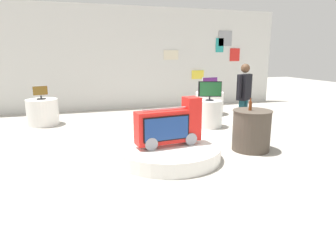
{
  "coord_description": "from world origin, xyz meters",
  "views": [
    {
      "loc": [
        -1.5,
        -5.31,
        1.86
      ],
      "look_at": [
        0.13,
        -0.13,
        0.61
      ],
      "focal_mm": 31.77,
      "sensor_mm": 36.0,
      "label": 1
    }
  ],
  "objects_px": {
    "novelty_firetruck_tv": "(170,127)",
    "display_pedestal_center_rear": "(209,114)",
    "display_pedestal_left_rear": "(43,112)",
    "shopper_browsing_near_truck": "(244,94)",
    "main_display_pedestal": "(168,152)",
    "tv_on_right_rear": "(210,84)",
    "bottle_on_side_table": "(250,105)",
    "tv_on_left_rear": "(41,92)",
    "display_pedestal_right_rear": "(209,103)",
    "tv_on_center_rear": "(210,90)",
    "side_table_round": "(251,130)"
  },
  "relations": [
    {
      "from": "novelty_firetruck_tv",
      "to": "display_pedestal_center_rear",
      "type": "distance_m",
      "value": 2.64
    },
    {
      "from": "display_pedestal_left_rear",
      "to": "shopper_browsing_near_truck",
      "type": "height_order",
      "value": "shopper_browsing_near_truck"
    },
    {
      "from": "main_display_pedestal",
      "to": "tv_on_right_rear",
      "type": "bearing_deg",
      "value": 55.02
    },
    {
      "from": "display_pedestal_center_rear",
      "to": "bottle_on_side_table",
      "type": "relative_size",
      "value": 2.95
    },
    {
      "from": "novelty_firetruck_tv",
      "to": "shopper_browsing_near_truck",
      "type": "relative_size",
      "value": 0.74
    },
    {
      "from": "tv_on_right_rear",
      "to": "main_display_pedestal",
      "type": "bearing_deg",
      "value": -124.98
    },
    {
      "from": "display_pedestal_center_rear",
      "to": "shopper_browsing_near_truck",
      "type": "bearing_deg",
      "value": -69.82
    },
    {
      "from": "novelty_firetruck_tv",
      "to": "bottle_on_side_table",
      "type": "distance_m",
      "value": 1.66
    },
    {
      "from": "tv_on_right_rear",
      "to": "tv_on_left_rear",
      "type": "bearing_deg",
      "value": -179.94
    },
    {
      "from": "novelty_firetruck_tv",
      "to": "display_pedestal_right_rear",
      "type": "relative_size",
      "value": 1.39
    },
    {
      "from": "display_pedestal_left_rear",
      "to": "tv_on_right_rear",
      "type": "bearing_deg",
      "value": 0.02
    },
    {
      "from": "tv_on_center_rear",
      "to": "main_display_pedestal",
      "type": "bearing_deg",
      "value": -131.17
    },
    {
      "from": "tv_on_left_rear",
      "to": "tv_on_center_rear",
      "type": "xyz_separation_m",
      "value": [
        4.12,
        -1.52,
        0.08
      ]
    },
    {
      "from": "tv_on_left_rear",
      "to": "display_pedestal_right_rear",
      "type": "bearing_deg",
      "value": 0.11
    },
    {
      "from": "novelty_firetruck_tv",
      "to": "display_pedestal_center_rear",
      "type": "bearing_deg",
      "value": 49.36
    },
    {
      "from": "novelty_firetruck_tv",
      "to": "side_table_round",
      "type": "xyz_separation_m",
      "value": [
        1.68,
        0.0,
        -0.19
      ]
    },
    {
      "from": "display_pedestal_center_rear",
      "to": "display_pedestal_right_rear",
      "type": "xyz_separation_m",
      "value": [
        0.72,
        1.53,
        0.0
      ]
    },
    {
      "from": "shopper_browsing_near_truck",
      "to": "tv_on_left_rear",
      "type": "bearing_deg",
      "value": 150.72
    },
    {
      "from": "novelty_firetruck_tv",
      "to": "tv_on_left_rear",
      "type": "bearing_deg",
      "value": 124.53
    },
    {
      "from": "novelty_firetruck_tv",
      "to": "tv_on_center_rear",
      "type": "height_order",
      "value": "tv_on_center_rear"
    },
    {
      "from": "side_table_round",
      "to": "display_pedestal_right_rear",
      "type": "bearing_deg",
      "value": 77.87
    },
    {
      "from": "shopper_browsing_near_truck",
      "to": "main_display_pedestal",
      "type": "bearing_deg",
      "value": -154.86
    },
    {
      "from": "tv_on_left_rear",
      "to": "bottle_on_side_table",
      "type": "height_order",
      "value": "tv_on_left_rear"
    },
    {
      "from": "side_table_round",
      "to": "shopper_browsing_near_truck",
      "type": "xyz_separation_m",
      "value": [
        0.4,
        0.99,
        0.55
      ]
    },
    {
      "from": "display_pedestal_right_rear",
      "to": "tv_on_right_rear",
      "type": "bearing_deg",
      "value": -101.55
    },
    {
      "from": "main_display_pedestal",
      "to": "bottle_on_side_table",
      "type": "distance_m",
      "value": 1.82
    },
    {
      "from": "tv_on_center_rear",
      "to": "display_pedestal_left_rear",
      "type": "bearing_deg",
      "value": 159.7
    },
    {
      "from": "display_pedestal_center_rear",
      "to": "side_table_round",
      "type": "bearing_deg",
      "value": -90.92
    },
    {
      "from": "tv_on_center_rear",
      "to": "tv_on_right_rear",
      "type": "distance_m",
      "value": 1.69
    },
    {
      "from": "tv_on_left_rear",
      "to": "side_table_round",
      "type": "relative_size",
      "value": 0.49
    },
    {
      "from": "display_pedestal_left_rear",
      "to": "novelty_firetruck_tv",
      "type": "bearing_deg",
      "value": -55.51
    },
    {
      "from": "main_display_pedestal",
      "to": "tv_on_right_rear",
      "type": "xyz_separation_m",
      "value": [
        2.45,
        3.51,
        0.82
      ]
    },
    {
      "from": "main_display_pedestal",
      "to": "display_pedestal_right_rear",
      "type": "height_order",
      "value": "display_pedestal_right_rear"
    },
    {
      "from": "main_display_pedestal",
      "to": "tv_on_center_rear",
      "type": "relative_size",
      "value": 3.29
    },
    {
      "from": "main_display_pedestal",
      "to": "shopper_browsing_near_truck",
      "type": "bearing_deg",
      "value": 25.14
    },
    {
      "from": "main_display_pedestal",
      "to": "tv_on_left_rear",
      "type": "xyz_separation_m",
      "value": [
        -2.39,
        3.5,
        0.75
      ]
    },
    {
      "from": "main_display_pedestal",
      "to": "display_pedestal_center_rear",
      "type": "height_order",
      "value": "display_pedestal_center_rear"
    },
    {
      "from": "tv_on_right_rear",
      "to": "shopper_browsing_near_truck",
      "type": "distance_m",
      "value": 2.55
    },
    {
      "from": "main_display_pedestal",
      "to": "tv_on_left_rear",
      "type": "relative_size",
      "value": 4.85
    },
    {
      "from": "main_display_pedestal",
      "to": "side_table_round",
      "type": "distance_m",
      "value": 1.72
    },
    {
      "from": "display_pedestal_center_rear",
      "to": "tv_on_left_rear",
      "type": "bearing_deg",
      "value": 159.8
    },
    {
      "from": "bottle_on_side_table",
      "to": "side_table_round",
      "type": "bearing_deg",
      "value": -24.51
    },
    {
      "from": "novelty_firetruck_tv",
      "to": "tv_on_right_rear",
      "type": "bearing_deg",
      "value": 55.31
    },
    {
      "from": "tv_on_right_rear",
      "to": "bottle_on_side_table",
      "type": "height_order",
      "value": "tv_on_right_rear"
    },
    {
      "from": "novelty_firetruck_tv",
      "to": "display_pedestal_left_rear",
      "type": "distance_m",
      "value": 4.27
    },
    {
      "from": "tv_on_center_rear",
      "to": "display_pedestal_right_rear",
      "type": "distance_m",
      "value": 1.8
    },
    {
      "from": "display_pedestal_left_rear",
      "to": "tv_on_left_rear",
      "type": "xyz_separation_m",
      "value": [
        -0.0,
        -0.0,
        0.53
      ]
    },
    {
      "from": "display_pedestal_left_rear",
      "to": "bottle_on_side_table",
      "type": "xyz_separation_m",
      "value": [
        4.04,
        -3.49,
        0.55
      ]
    },
    {
      "from": "main_display_pedestal",
      "to": "side_table_round",
      "type": "bearing_deg",
      "value": -0.07
    },
    {
      "from": "tv_on_left_rear",
      "to": "display_pedestal_right_rear",
      "type": "height_order",
      "value": "tv_on_left_rear"
    }
  ]
}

